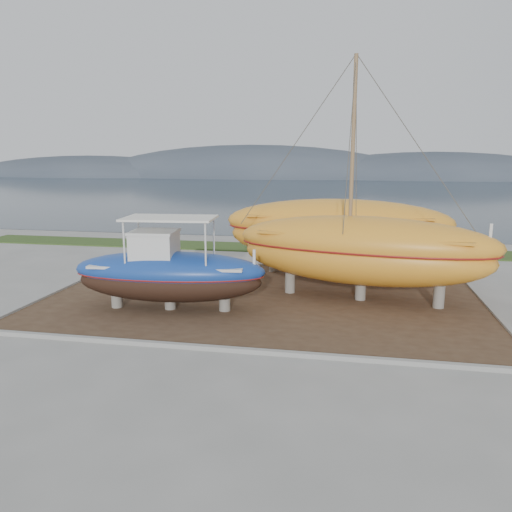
% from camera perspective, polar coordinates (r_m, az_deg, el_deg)
% --- Properties ---
extents(ground, '(140.00, 140.00, 0.00)m').
position_cam_1_polar(ground, '(17.70, -1.46, -8.35)').
color(ground, gray).
rests_on(ground, ground).
extents(dirt_patch, '(18.00, 12.00, 0.06)m').
position_cam_1_polar(dirt_patch, '(21.42, 0.80, -4.72)').
color(dirt_patch, '#422D1E').
rests_on(dirt_patch, ground).
extents(curb_frame, '(18.60, 12.60, 0.15)m').
position_cam_1_polar(curb_frame, '(21.41, 0.80, -4.60)').
color(curb_frame, gray).
rests_on(curb_frame, ground).
extents(grass_strip, '(44.00, 3.00, 0.08)m').
position_cam_1_polar(grass_strip, '(32.52, 4.30, 0.85)').
color(grass_strip, '#284219').
rests_on(grass_strip, ground).
extents(sea, '(260.00, 100.00, 0.04)m').
position_cam_1_polar(sea, '(86.55, 8.43, 7.33)').
color(sea, '#1A2835').
rests_on(sea, ground).
extents(mountain_ridge, '(200.00, 36.00, 20.00)m').
position_cam_1_polar(mountain_ridge, '(141.45, 9.39, 8.84)').
color(mountain_ridge, '#333D49').
rests_on(mountain_ridge, ground).
extents(blue_caique, '(7.68, 2.96, 3.62)m').
position_cam_1_polar(blue_caique, '(19.57, -9.92, -0.88)').
color(blue_caique, '#173D94').
rests_on(blue_caique, dirt_patch).
extents(white_dinghy, '(4.14, 2.77, 1.17)m').
position_cam_1_polar(white_dinghy, '(24.74, -12.55, -1.33)').
color(white_dinghy, silver).
rests_on(white_dinghy, dirt_patch).
extents(orange_sailboat, '(11.09, 5.08, 9.77)m').
position_cam_1_polar(orange_sailboat, '(20.62, 12.36, 8.27)').
color(orange_sailboat, orange).
rests_on(orange_sailboat, dirt_patch).
extents(orange_bare_hull, '(11.33, 3.51, 3.70)m').
position_cam_1_polar(orange_bare_hull, '(25.43, 9.29, 2.05)').
color(orange_bare_hull, orange).
rests_on(orange_bare_hull, dirt_patch).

